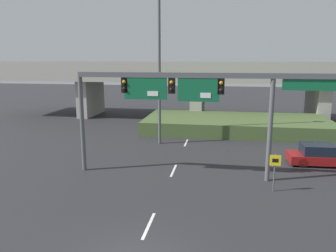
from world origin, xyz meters
The scene contains 7 objects.
lane_markings centered at (0.00, 13.84, 0.00)m, with size 0.14×39.56×0.01m.
signal_gantry centered at (1.19, 9.26, 5.27)m, with size 15.91×0.44×6.49m.
speed_limit_sign centered at (6.03, 7.61, 1.42)m, with size 0.60×0.11×2.16m.
highway_light_pole_near centered at (-2.26, 16.98, 8.46)m, with size 0.70×0.36×16.16m.
overpass_bridge centered at (0.00, 30.17, 4.87)m, with size 49.61×7.66×7.00m.
grass_embankment centered at (4.51, 23.44, 0.67)m, with size 18.53×8.49×1.34m.
parked_sedan_near_right centered at (9.88, 13.08, 0.67)m, with size 4.35×2.02×1.46m.
Camera 1 is at (3.06, -10.36, 7.28)m, focal length 35.00 mm.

